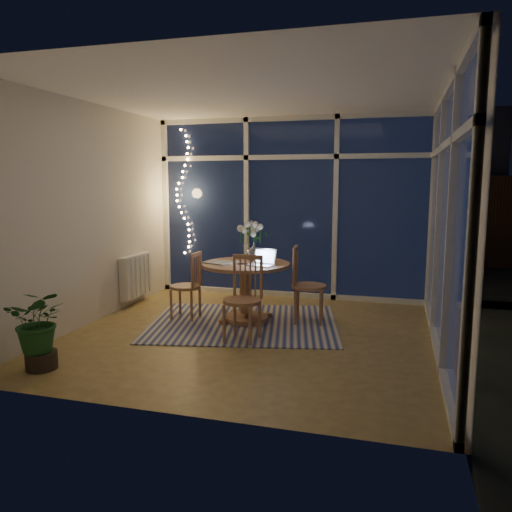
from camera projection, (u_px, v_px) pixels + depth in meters
name	position (u px, v px, depth m)	size (l,w,h in m)	color
floor	(252.00, 335.00, 5.54)	(4.00, 4.00, 0.00)	olive
ceiling	(252.00, 92.00, 5.15)	(4.00, 4.00, 0.00)	white
wall_back	(291.00, 208.00, 7.25)	(4.00, 0.04, 2.60)	silver
wall_front	(171.00, 237.00, 3.44)	(4.00, 0.04, 2.60)	silver
wall_left	(90.00, 214.00, 5.89)	(0.04, 4.00, 2.60)	silver
wall_right	(451.00, 222.00, 4.80)	(0.04, 4.00, 2.60)	silver
window_wall_back	(290.00, 208.00, 7.21)	(4.00, 0.10, 2.60)	silver
window_wall_right	(447.00, 221.00, 4.81)	(0.10, 4.00, 2.60)	silver
radiator	(136.00, 276.00, 6.86)	(0.10, 0.70, 0.58)	silver
fairy_lights	(183.00, 192.00, 7.55)	(0.24, 0.10, 1.85)	#E7A75C
garden_patio	(345.00, 268.00, 10.16)	(12.00, 6.00, 0.10)	black
garden_fence	(325.00, 219.00, 10.63)	(11.00, 0.08, 1.80)	#371D14
neighbour_roof	(353.00, 162.00, 13.22)	(7.00, 3.00, 2.20)	#373942
garden_shrubs	(263.00, 251.00, 8.92)	(0.90, 0.90, 0.90)	#163216
rug	(244.00, 323.00, 5.96)	(2.20, 1.76, 0.01)	beige
dining_table	(246.00, 292.00, 6.01)	(1.05, 1.05, 0.72)	#946843
chair_left	(185.00, 285.00, 6.13)	(0.39, 0.39, 0.85)	#946843
chair_right	(309.00, 284.00, 5.94)	(0.43, 0.43, 0.94)	#946843
chair_front	(242.00, 299.00, 5.24)	(0.43, 0.43, 0.92)	#946843
laptop	(261.00, 257.00, 5.74)	(0.28, 0.25, 0.21)	silver
flower_vase	(254.00, 252.00, 6.18)	(0.20, 0.20, 0.21)	white
bowl	(270.00, 259.00, 6.11)	(0.15, 0.15, 0.04)	white
newspapers	(222.00, 262.00, 5.98)	(0.34, 0.26, 0.01)	silver
phone	(243.00, 264.00, 5.87)	(0.11, 0.05, 0.01)	black
potted_plant	(39.00, 328.00, 4.47)	(0.54, 0.47, 0.76)	#1B4C1F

